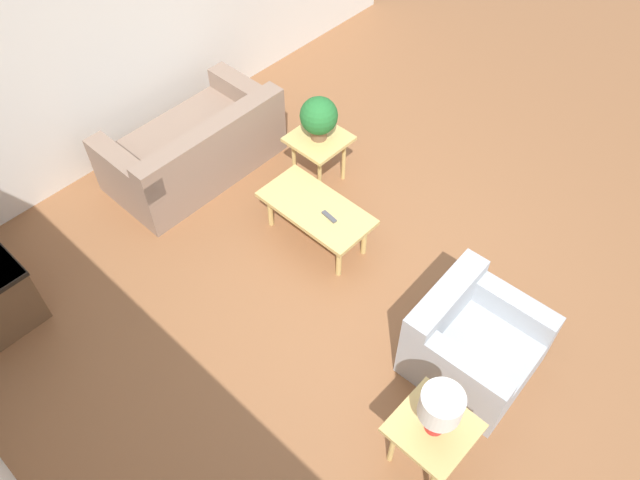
# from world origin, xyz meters

# --- Properties ---
(ground_plane) EXTENTS (14.00, 14.00, 0.00)m
(ground_plane) POSITION_xyz_m (0.00, 0.00, 0.00)
(ground_plane) COLOR #8E5B38
(wall_right) EXTENTS (0.12, 7.20, 2.70)m
(wall_right) POSITION_xyz_m (3.06, 0.00, 1.35)
(wall_right) COLOR silver
(wall_right) RESTS_ON ground_plane
(sofa) EXTENTS (0.94, 1.71, 0.75)m
(sofa) POSITION_xyz_m (2.22, 0.10, 0.29)
(sofa) COLOR gray
(sofa) RESTS_ON ground_plane
(armchair) EXTENTS (0.90, 0.90, 0.73)m
(armchair) POSITION_xyz_m (-1.03, 0.07, 0.29)
(armchair) COLOR #A8ADB2
(armchair) RESTS_ON ground_plane
(coffee_table) EXTENTS (1.04, 0.51, 0.42)m
(coffee_table) POSITION_xyz_m (0.72, -0.06, 0.37)
(coffee_table) COLOR tan
(coffee_table) RESTS_ON ground_plane
(side_table_plant) EXTENTS (0.51, 0.51, 0.54)m
(side_table_plant) POSITION_xyz_m (1.24, -0.65, 0.46)
(side_table_plant) COLOR tan
(side_table_plant) RESTS_ON ground_plane
(side_table_lamp) EXTENTS (0.51, 0.51, 0.54)m
(side_table_lamp) POSITION_xyz_m (-1.27, 0.91, 0.46)
(side_table_lamp) COLOR tan
(side_table_lamp) RESTS_ON ground_plane
(potted_plant) EXTENTS (0.35, 0.35, 0.44)m
(potted_plant) POSITION_xyz_m (1.24, -0.65, 0.79)
(potted_plant) COLOR brown
(potted_plant) RESTS_ON side_table_plant
(table_lamp) EXTENTS (0.28, 0.28, 0.43)m
(table_lamp) POSITION_xyz_m (-1.27, 0.91, 0.83)
(table_lamp) COLOR red
(table_lamp) RESTS_ON side_table_lamp
(remote_control) EXTENTS (0.16, 0.06, 0.02)m
(remote_control) POSITION_xyz_m (0.55, -0.05, 0.43)
(remote_control) COLOR #4C4C51
(remote_control) RESTS_ON coffee_table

